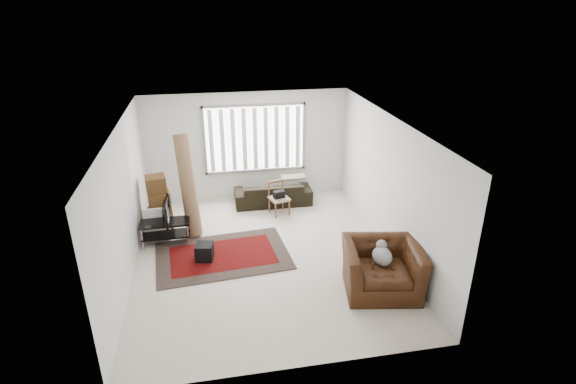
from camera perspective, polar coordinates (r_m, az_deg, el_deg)
name	(u,v)px	position (r m, az deg, el deg)	size (l,w,h in m)	color
room	(261,165)	(8.75, -3.43, 3.51)	(6.00, 6.02, 2.71)	beige
persian_rug	(223,255)	(9.14, -8.28, -7.97)	(2.73, 1.95, 0.02)	black
tv_stand	(165,228)	(9.66, -15.32, -4.39)	(1.01, 0.45, 0.51)	black
tv	(163,211)	(9.49, -15.56, -2.38)	(0.82, 0.11, 0.47)	black
subwoofer	(204,252)	(8.98, -10.56, -7.46)	(0.33, 0.33, 0.33)	black
moving_boxes	(159,204)	(10.25, -16.04, -1.51)	(0.57, 0.54, 1.22)	#56391B
white_flatpack	(157,224)	(9.89, -16.28, -3.93)	(0.54, 0.08, 0.69)	silver
rolled_rug	(188,185)	(9.72, -12.59, 0.83)	(0.33, 0.33, 2.17)	brown
sofa	(273,190)	(11.12, -1.92, 0.27)	(1.89, 0.82, 0.73)	black
side_chair	(279,197)	(10.56, -1.18, -0.58)	(0.52, 0.52, 0.79)	#867258
armchair	(382,265)	(8.02, 11.87, -9.07)	(1.50, 1.36, 0.98)	#371A0B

